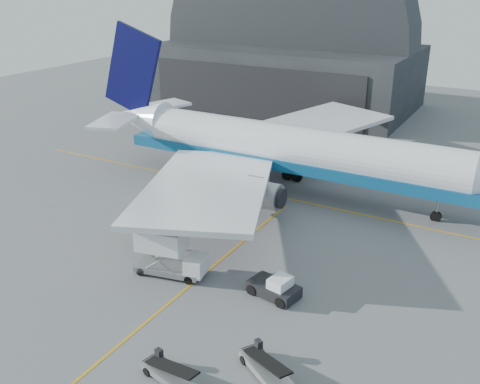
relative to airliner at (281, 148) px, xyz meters
The scene contains 9 objects.
ground 23.21m from the airliner, 82.84° to the right, with size 200.00×200.00×0.00m, color #565659.
taxi_lines 11.48m from the airliner, 73.87° to the right, with size 80.00×42.12×0.02m.
hangar 46.87m from the airliner, 114.27° to the left, with size 50.00×28.30×28.00m.
airliner is the anchor object (origin of this frame).
catering_truck 23.67m from the airliner, 89.96° to the right, with size 6.84×3.64×4.47m.
pushback_tug 24.55m from the airliner, 65.63° to the right, with size 4.64×3.20×1.98m.
belt_loader_a 35.84m from the airliner, 76.47° to the right, with size 4.87×2.46×1.82m.
belt_loader_b 34.09m from the airliner, 66.28° to the right, with size 4.84×3.81×1.91m.
traffic_cone 19.97m from the airliner, 94.44° to the right, with size 0.34×0.34×0.49m.
Camera 1 is at (23.44, -34.52, 25.37)m, focal length 40.00 mm.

